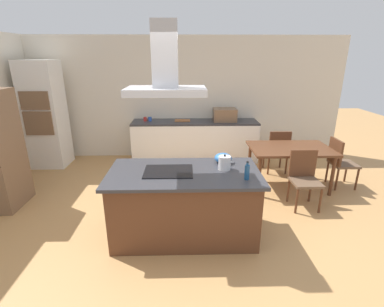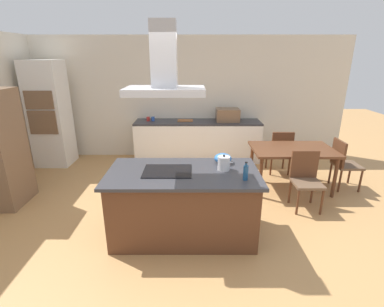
{
  "view_description": "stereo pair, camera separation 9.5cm",
  "coord_description": "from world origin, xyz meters",
  "px_view_note": "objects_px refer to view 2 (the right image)",
  "views": [
    {
      "loc": [
        0.02,
        -3.25,
        2.26
      ],
      "look_at": [
        0.11,
        0.4,
        1.0
      ],
      "focal_mm": 26.37,
      "sensor_mm": 36.0,
      "label": 1
    },
    {
      "loc": [
        0.11,
        -3.25,
        2.26
      ],
      "look_at": [
        0.11,
        0.4,
        1.0
      ],
      "focal_mm": 26.37,
      "sensor_mm": 36.0,
      "label": 2
    }
  ],
  "objects_px": {
    "tea_kettle": "(224,163)",
    "coffee_mug_red": "(148,119)",
    "olive_oil_bottle": "(246,172)",
    "cutting_board": "(185,120)",
    "mixing_bowl": "(223,158)",
    "coffee_mug_blue": "(153,119)",
    "cooktop": "(168,171)",
    "range_hood": "(165,72)",
    "dining_table": "(292,153)",
    "chair_facing_island": "(306,176)",
    "chair_at_right_end": "(343,161)",
    "chair_facing_back_wall": "(280,149)",
    "wall_oven_stack": "(50,114)",
    "countertop_microwave": "(228,115)"
  },
  "relations": [
    {
      "from": "olive_oil_bottle",
      "to": "mixing_bowl",
      "type": "relative_size",
      "value": 0.96
    },
    {
      "from": "chair_facing_back_wall",
      "to": "coffee_mug_red",
      "type": "bearing_deg",
      "value": 162.65
    },
    {
      "from": "olive_oil_bottle",
      "to": "cutting_board",
      "type": "xyz_separation_m",
      "value": [
        -0.77,
        3.18,
        -0.09
      ]
    },
    {
      "from": "cooktop",
      "to": "wall_oven_stack",
      "type": "xyz_separation_m",
      "value": [
        -2.71,
        2.65,
        0.2
      ]
    },
    {
      "from": "range_hood",
      "to": "mixing_bowl",
      "type": "bearing_deg",
      "value": 22.95
    },
    {
      "from": "dining_table",
      "to": "chair_at_right_end",
      "type": "height_order",
      "value": "chair_at_right_end"
    },
    {
      "from": "chair_at_right_end",
      "to": "dining_table",
      "type": "bearing_deg",
      "value": 180.0
    },
    {
      "from": "chair_facing_island",
      "to": "chair_at_right_end",
      "type": "relative_size",
      "value": 1.0
    },
    {
      "from": "cooktop",
      "to": "dining_table",
      "type": "height_order",
      "value": "cooktop"
    },
    {
      "from": "cooktop",
      "to": "chair_facing_back_wall",
      "type": "xyz_separation_m",
      "value": [
        2.06,
        2.07,
        -0.4
      ]
    },
    {
      "from": "tea_kettle",
      "to": "mixing_bowl",
      "type": "xyz_separation_m",
      "value": [
        0.01,
        0.25,
        -0.02
      ]
    },
    {
      "from": "olive_oil_bottle",
      "to": "coffee_mug_red",
      "type": "distance_m",
      "value": 3.56
    },
    {
      "from": "tea_kettle",
      "to": "cutting_board",
      "type": "bearing_deg",
      "value": 100.88
    },
    {
      "from": "coffee_mug_blue",
      "to": "wall_oven_stack",
      "type": "distance_m",
      "value": 2.16
    },
    {
      "from": "coffee_mug_red",
      "to": "dining_table",
      "type": "distance_m",
      "value": 3.14
    },
    {
      "from": "wall_oven_stack",
      "to": "olive_oil_bottle",
      "type": "bearing_deg",
      "value": -38.6
    },
    {
      "from": "mixing_bowl",
      "to": "coffee_mug_red",
      "type": "relative_size",
      "value": 2.6
    },
    {
      "from": "coffee_mug_blue",
      "to": "dining_table",
      "type": "xyz_separation_m",
      "value": [
        2.63,
        -1.52,
        -0.28
      ]
    },
    {
      "from": "chair_facing_back_wall",
      "to": "olive_oil_bottle",
      "type": "bearing_deg",
      "value": -116.06
    },
    {
      "from": "cutting_board",
      "to": "cooktop",
      "type": "bearing_deg",
      "value": -93.04
    },
    {
      "from": "dining_table",
      "to": "coffee_mug_red",
      "type": "bearing_deg",
      "value": 150.93
    },
    {
      "from": "cooktop",
      "to": "coffee_mug_red",
      "type": "relative_size",
      "value": 6.67
    },
    {
      "from": "countertop_microwave",
      "to": "coffee_mug_blue",
      "type": "distance_m",
      "value": 1.66
    },
    {
      "from": "cooktop",
      "to": "olive_oil_bottle",
      "type": "xyz_separation_m",
      "value": [
        0.93,
        -0.25,
        0.09
      ]
    },
    {
      "from": "coffee_mug_blue",
      "to": "chair_at_right_end",
      "type": "relative_size",
      "value": 0.1
    },
    {
      "from": "tea_kettle",
      "to": "wall_oven_stack",
      "type": "relative_size",
      "value": 0.09
    },
    {
      "from": "cooktop",
      "to": "chair_facing_back_wall",
      "type": "bearing_deg",
      "value": 45.11
    },
    {
      "from": "cooktop",
      "to": "chair_facing_island",
      "type": "distance_m",
      "value": 2.23
    },
    {
      "from": "cooktop",
      "to": "cutting_board",
      "type": "bearing_deg",
      "value": 86.96
    },
    {
      "from": "chair_facing_back_wall",
      "to": "cutting_board",
      "type": "bearing_deg",
      "value": 155.72
    },
    {
      "from": "tea_kettle",
      "to": "wall_oven_stack",
      "type": "height_order",
      "value": "wall_oven_stack"
    },
    {
      "from": "mixing_bowl",
      "to": "coffee_mug_blue",
      "type": "xyz_separation_m",
      "value": [
        -1.29,
        2.62,
        -0.02
      ]
    },
    {
      "from": "cooktop",
      "to": "dining_table",
      "type": "xyz_separation_m",
      "value": [
        2.06,
        1.4,
        -0.24
      ]
    },
    {
      "from": "coffee_mug_red",
      "to": "range_hood",
      "type": "relative_size",
      "value": 0.1
    },
    {
      "from": "coffee_mug_blue",
      "to": "tea_kettle",
      "type": "bearing_deg",
      "value": -66.08
    },
    {
      "from": "mixing_bowl",
      "to": "chair_facing_back_wall",
      "type": "relative_size",
      "value": 0.26
    },
    {
      "from": "countertop_microwave",
      "to": "dining_table",
      "type": "relative_size",
      "value": 0.36
    },
    {
      "from": "olive_oil_bottle",
      "to": "range_hood",
      "type": "relative_size",
      "value": 0.25
    },
    {
      "from": "chair_facing_back_wall",
      "to": "range_hood",
      "type": "relative_size",
      "value": 0.99
    },
    {
      "from": "coffee_mug_red",
      "to": "chair_facing_back_wall",
      "type": "relative_size",
      "value": 0.1
    },
    {
      "from": "olive_oil_bottle",
      "to": "chair_at_right_end",
      "type": "bearing_deg",
      "value": 38.95
    },
    {
      "from": "olive_oil_bottle",
      "to": "range_hood",
      "type": "height_order",
      "value": "range_hood"
    },
    {
      "from": "mixing_bowl",
      "to": "coffee_mug_red",
      "type": "height_order",
      "value": "mixing_bowl"
    },
    {
      "from": "coffee_mug_red",
      "to": "coffee_mug_blue",
      "type": "relative_size",
      "value": 1.0
    },
    {
      "from": "tea_kettle",
      "to": "coffee_mug_red",
      "type": "xyz_separation_m",
      "value": [
        -1.38,
        2.87,
        -0.04
      ]
    },
    {
      "from": "olive_oil_bottle",
      "to": "chair_facing_island",
      "type": "relative_size",
      "value": 0.25
    },
    {
      "from": "mixing_bowl",
      "to": "coffee_mug_blue",
      "type": "bearing_deg",
      "value": 116.15
    },
    {
      "from": "tea_kettle",
      "to": "chair_facing_back_wall",
      "type": "relative_size",
      "value": 0.23
    },
    {
      "from": "tea_kettle",
      "to": "coffee_mug_blue",
      "type": "height_order",
      "value": "tea_kettle"
    },
    {
      "from": "countertop_microwave",
      "to": "coffee_mug_blue",
      "type": "bearing_deg",
      "value": 178.42
    }
  ]
}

